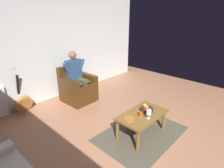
{
  "coord_description": "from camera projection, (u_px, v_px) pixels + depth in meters",
  "views": [
    {
      "loc": [
        2.37,
        1.18,
        2.16
      ],
      "look_at": [
        -0.27,
        -1.29,
        0.73
      ],
      "focal_mm": 29.42,
      "sensor_mm": 36.0,
      "label": 1
    }
  ],
  "objects": [
    {
      "name": "wall_back",
      "position": [
        53.0,
        47.0,
        4.62
      ],
      "size": [
        6.06,
        0.06,
        2.68
      ],
      "primitive_type": "cube",
      "color": "silver",
      "rests_on": "ground"
    },
    {
      "name": "ground_plane",
      "position": [
        156.0,
        147.0,
        3.15
      ],
      "size": [
        7.32,
        7.32,
        0.0
      ],
      "primitive_type": "plane",
      "color": "#A97152"
    },
    {
      "name": "wine_glass_near",
      "position": [
        149.0,
        113.0,
        3.14
      ],
      "size": [
        0.09,
        0.09,
        0.17
      ],
      "color": "silver",
      "rests_on": "coffee_table"
    },
    {
      "name": "coffee_table",
      "position": [
        142.0,
        117.0,
        3.35
      ],
      "size": [
        0.95,
        0.56,
        0.44
      ],
      "rotation": [
        0.0,
        0.0,
        -0.01
      ],
      "color": "brown",
      "rests_on": "ground"
    },
    {
      "name": "rug",
      "position": [
        141.0,
        134.0,
        3.48
      ],
      "size": [
        1.66,
        1.16,
        0.01
      ],
      "primitive_type": "cube",
      "rotation": [
        0.0,
        0.0,
        -0.01
      ],
      "color": "#4F4A3B",
      "rests_on": "ground"
    },
    {
      "name": "armchair",
      "position": [
        78.0,
        88.0,
        4.7
      ],
      "size": [
        0.72,
        0.76,
        0.9
      ],
      "rotation": [
        0.0,
        0.0,
        0.02
      ],
      "color": "#452A10",
      "rests_on": "ground"
    },
    {
      "name": "fruit_bowl",
      "position": [
        146.0,
        109.0,
        3.43
      ],
      "size": [
        0.25,
        0.25,
        0.11
      ],
      "color": "#3F1C1A",
      "rests_on": "coffee_table"
    },
    {
      "name": "guitar",
      "position": [
        23.0,
        102.0,
        4.21
      ],
      "size": [
        0.39,
        0.35,
        1.01
      ],
      "color": "#B1763D",
      "rests_on": "ground"
    },
    {
      "name": "person_seated",
      "position": [
        77.0,
        75.0,
        4.56
      ],
      "size": [
        0.65,
        0.58,
        1.28
      ],
      "rotation": [
        0.0,
        0.0,
        0.02
      ],
      "color": "navy",
      "rests_on": "ground"
    },
    {
      "name": "candle_jar",
      "position": [
        141.0,
        114.0,
        3.25
      ],
      "size": [
        0.08,
        0.08,
        0.07
      ],
      "primitive_type": "cylinder",
      "color": "#A84916",
      "rests_on": "coffee_table"
    },
    {
      "name": "decorative_dish",
      "position": [
        129.0,
        119.0,
        3.15
      ],
      "size": [
        0.19,
        0.19,
        0.02
      ],
      "primitive_type": "cylinder",
      "color": "#AC652A",
      "rests_on": "coffee_table"
    }
  ]
}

